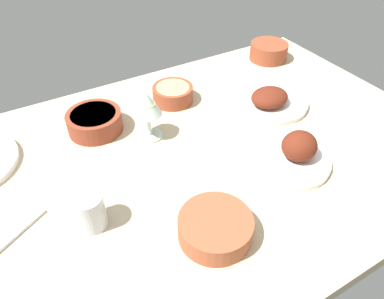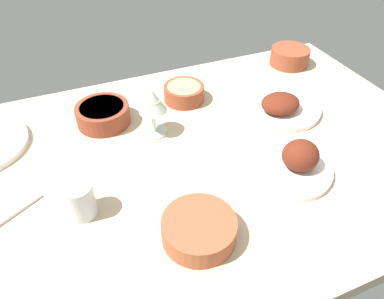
{
  "view_description": "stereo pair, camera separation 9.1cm",
  "coord_description": "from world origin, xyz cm",
  "px_view_note": "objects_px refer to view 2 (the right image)",
  "views": [
    {
      "loc": [
        -34.49,
        -59.62,
        65.53
      ],
      "look_at": [
        0.0,
        0.0,
        6.0
      ],
      "focal_mm": 33.31,
      "sensor_mm": 36.0,
      "label": 1
    },
    {
      "loc": [
        -26.33,
        -63.64,
        65.53
      ],
      "look_at": [
        0.0,
        0.0,
        6.0
      ],
      "focal_mm": 33.31,
      "sensor_mm": 36.0,
      "label": 2
    }
  ],
  "objects_px": {
    "bowl_pasta": "(184,92)",
    "bowl_sauce": "(103,114)",
    "fork_loose": "(5,220)",
    "bowl_soup": "(290,56)",
    "water_tumbler": "(80,200)",
    "wine_glass": "(152,103)",
    "bowl_cream": "(199,229)",
    "plate_near_viewer": "(279,105)",
    "plate_center_main": "(291,162)"
  },
  "relations": [
    {
      "from": "plate_center_main",
      "to": "fork_loose",
      "type": "height_order",
      "value": "plate_center_main"
    },
    {
      "from": "bowl_soup",
      "to": "bowl_cream",
      "type": "height_order",
      "value": "bowl_soup"
    },
    {
      "from": "water_tumbler",
      "to": "bowl_soup",
      "type": "bearing_deg",
      "value": 27.03
    },
    {
      "from": "bowl_pasta",
      "to": "fork_loose",
      "type": "relative_size",
      "value": 0.7
    },
    {
      "from": "bowl_soup",
      "to": "bowl_cream",
      "type": "relative_size",
      "value": 0.89
    },
    {
      "from": "plate_center_main",
      "to": "bowl_sauce",
      "type": "distance_m",
      "value": 0.53
    },
    {
      "from": "bowl_soup",
      "to": "fork_loose",
      "type": "distance_m",
      "value": 1.04
    },
    {
      "from": "water_tumbler",
      "to": "bowl_cream",
      "type": "bearing_deg",
      "value": -36.41
    },
    {
      "from": "bowl_sauce",
      "to": "wine_glass",
      "type": "xyz_separation_m",
      "value": [
        0.12,
        -0.1,
        0.07
      ]
    },
    {
      "from": "wine_glass",
      "to": "bowl_sauce",
      "type": "bearing_deg",
      "value": 139.78
    },
    {
      "from": "plate_near_viewer",
      "to": "wine_glass",
      "type": "xyz_separation_m",
      "value": [
        -0.38,
        0.04,
        0.08
      ]
    },
    {
      "from": "bowl_pasta",
      "to": "bowl_sauce",
      "type": "bearing_deg",
      "value": -174.82
    },
    {
      "from": "bowl_cream",
      "to": "wine_glass",
      "type": "bearing_deg",
      "value": 86.37
    },
    {
      "from": "plate_center_main",
      "to": "bowl_soup",
      "type": "distance_m",
      "value": 0.56
    },
    {
      "from": "bowl_soup",
      "to": "fork_loose",
      "type": "height_order",
      "value": "bowl_soup"
    },
    {
      "from": "plate_center_main",
      "to": "fork_loose",
      "type": "distance_m",
      "value": 0.66
    },
    {
      "from": "bowl_soup",
      "to": "plate_center_main",
      "type": "bearing_deg",
      "value": -123.82
    },
    {
      "from": "plate_center_main",
      "to": "bowl_soup",
      "type": "relative_size",
      "value": 1.68
    },
    {
      "from": "bowl_soup",
      "to": "bowl_sauce",
      "type": "bearing_deg",
      "value": -171.9
    },
    {
      "from": "plate_center_main",
      "to": "bowl_cream",
      "type": "bearing_deg",
      "value": -161.26
    },
    {
      "from": "water_tumbler",
      "to": "plate_near_viewer",
      "type": "bearing_deg",
      "value": 15.86
    },
    {
      "from": "bowl_soup",
      "to": "bowl_pasta",
      "type": "xyz_separation_m",
      "value": [
        -0.44,
        -0.08,
        -0.01
      ]
    },
    {
      "from": "plate_near_viewer",
      "to": "wine_glass",
      "type": "bearing_deg",
      "value": 174.04
    },
    {
      "from": "wine_glass",
      "to": "water_tumbler",
      "type": "bearing_deg",
      "value": -137.48
    },
    {
      "from": "wine_glass",
      "to": "fork_loose",
      "type": "bearing_deg",
      "value": -156.37
    },
    {
      "from": "plate_center_main",
      "to": "bowl_pasta",
      "type": "xyz_separation_m",
      "value": [
        -0.13,
        0.39,
        0.0
      ]
    },
    {
      "from": "bowl_sauce",
      "to": "fork_loose",
      "type": "height_order",
      "value": "bowl_sauce"
    },
    {
      "from": "water_tumbler",
      "to": "plate_center_main",
      "type": "bearing_deg",
      "value": -6.51
    },
    {
      "from": "bowl_sauce",
      "to": "wine_glass",
      "type": "height_order",
      "value": "wine_glass"
    },
    {
      "from": "bowl_sauce",
      "to": "bowl_cream",
      "type": "bearing_deg",
      "value": -78.33
    },
    {
      "from": "bowl_soup",
      "to": "water_tumbler",
      "type": "distance_m",
      "value": 0.91
    },
    {
      "from": "fork_loose",
      "to": "bowl_soup",
      "type": "bearing_deg",
      "value": 170.71
    },
    {
      "from": "bowl_pasta",
      "to": "water_tumbler",
      "type": "height_order",
      "value": "water_tumbler"
    },
    {
      "from": "bowl_sauce",
      "to": "bowl_pasta",
      "type": "xyz_separation_m",
      "value": [
        0.26,
        0.02,
        -0.0
      ]
    },
    {
      "from": "bowl_sauce",
      "to": "water_tumbler",
      "type": "bearing_deg",
      "value": -109.62
    },
    {
      "from": "plate_near_viewer",
      "to": "plate_center_main",
      "type": "distance_m",
      "value": 0.26
    },
    {
      "from": "plate_near_viewer",
      "to": "bowl_sauce",
      "type": "distance_m",
      "value": 0.52
    },
    {
      "from": "bowl_pasta",
      "to": "fork_loose",
      "type": "height_order",
      "value": "bowl_pasta"
    },
    {
      "from": "bowl_pasta",
      "to": "wine_glass",
      "type": "bearing_deg",
      "value": -137.82
    },
    {
      "from": "bowl_sauce",
      "to": "fork_loose",
      "type": "xyz_separation_m",
      "value": [
        -0.27,
        -0.27,
        -0.03
      ]
    },
    {
      "from": "bowl_soup",
      "to": "bowl_sauce",
      "type": "xyz_separation_m",
      "value": [
        -0.7,
        -0.1,
        -0.0
      ]
    },
    {
      "from": "bowl_sauce",
      "to": "bowl_pasta",
      "type": "relative_size",
      "value": 1.21
    },
    {
      "from": "fork_loose",
      "to": "bowl_cream",
      "type": "bearing_deg",
      "value": 121.93
    },
    {
      "from": "wine_glass",
      "to": "bowl_cream",
      "type": "bearing_deg",
      "value": -93.63
    },
    {
      "from": "plate_near_viewer",
      "to": "bowl_soup",
      "type": "distance_m",
      "value": 0.31
    },
    {
      "from": "bowl_cream",
      "to": "fork_loose",
      "type": "xyz_separation_m",
      "value": [
        -0.37,
        0.19,
        -0.02
      ]
    },
    {
      "from": "bowl_cream",
      "to": "bowl_soup",
      "type": "bearing_deg",
      "value": 43.32
    },
    {
      "from": "plate_near_viewer",
      "to": "fork_loose",
      "type": "bearing_deg",
      "value": -170.25
    },
    {
      "from": "fork_loose",
      "to": "water_tumbler",
      "type": "bearing_deg",
      "value": 135.46
    },
    {
      "from": "wine_glass",
      "to": "plate_near_viewer",
      "type": "bearing_deg",
      "value": -5.96
    }
  ]
}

